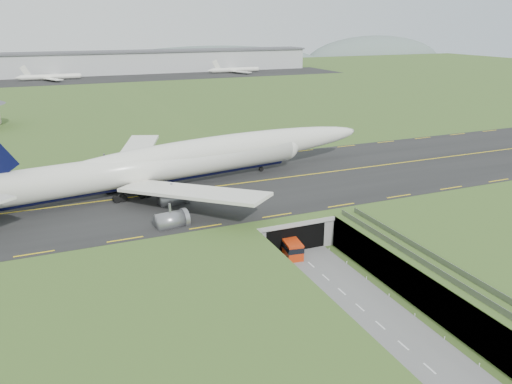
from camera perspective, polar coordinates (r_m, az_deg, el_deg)
name	(u,v)px	position (r m, az deg, el deg)	size (l,w,h in m)	color
ground	(317,271)	(87.38, 6.96, -8.92)	(900.00, 900.00, 0.00)	#3D5A24
airfield_deck	(317,255)	(86.03, 7.04, -7.15)	(800.00, 800.00, 6.00)	gray
trench_road	(340,291)	(81.75, 9.60, -11.06)	(12.00, 75.00, 0.20)	slate
taxiway	(246,183)	(112.53, -1.20, 1.04)	(800.00, 44.00, 0.18)	black
tunnel_portal	(276,219)	(99.40, 2.29, -3.12)	(17.00, 22.30, 6.00)	gray
guideway	(452,281)	(77.71, 21.44, -9.50)	(3.00, 53.00, 7.05)	#A8A8A3
jumbo_jet	(181,162)	(110.31, -8.58, 3.46)	(98.87, 62.29, 20.85)	silver
shuttle_tram	(290,246)	(91.87, 3.88, -6.18)	(3.87, 7.94, 3.11)	#BB2E0C
cargo_terminal	(102,63)	(369.08, -17.22, 13.93)	(320.00, 67.00, 15.60)	#B2B2B2
distant_hills	(156,70)	(509.29, -11.33, 13.50)	(700.00, 91.00, 60.00)	slate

